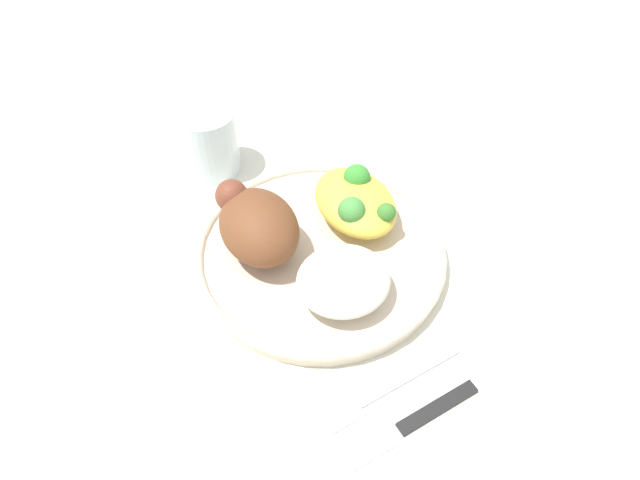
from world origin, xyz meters
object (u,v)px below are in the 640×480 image
object	(u,v)px
mac_cheese_with_broccoli	(356,201)
knife	(401,429)
plate	(320,253)
roasted_chicken	(257,224)
rice_pile	(343,280)
fork	(385,389)
water_glass	(209,141)

from	to	relation	value
mac_cheese_with_broccoli	knife	bearing A→B (deg)	160.29
mac_cheese_with_broccoli	knife	distance (m)	0.24
mac_cheese_with_broccoli	knife	xyz separation A→B (m)	(-0.22, 0.08, -0.04)
plate	roasted_chicken	xyz separation A→B (m)	(0.03, 0.05, 0.04)
rice_pile	fork	xyz separation A→B (m)	(-0.10, 0.01, -0.03)
mac_cheese_with_broccoli	fork	distance (m)	0.20
fork	roasted_chicken	bearing A→B (deg)	11.44
roasted_chicken	fork	bearing A→B (deg)	-168.56
roasted_chicken	fork	size ratio (longest dim) A/B	0.75
plate	fork	distance (m)	0.16
water_glass	fork	bearing A→B (deg)	-174.59
rice_pile	water_glass	distance (m)	0.25
mac_cheese_with_broccoli	fork	world-z (taller)	mac_cheese_with_broccoli
roasted_chicken	rice_pile	xyz separation A→B (m)	(-0.09, -0.05, -0.01)
roasted_chicken	mac_cheese_with_broccoli	world-z (taller)	roasted_chicken
roasted_chicken	knife	distance (m)	0.23
plate	roasted_chicken	world-z (taller)	roasted_chicken
knife	mac_cheese_with_broccoli	bearing A→B (deg)	-19.71
plate	water_glass	size ratio (longest dim) A/B	3.27
mac_cheese_with_broccoli	water_glass	world-z (taller)	water_glass
rice_pile	knife	size ratio (longest dim) A/B	0.47
plate	water_glass	distance (m)	0.20
plate	roasted_chicken	size ratio (longest dim) A/B	2.44
roasted_chicken	plate	bearing A→B (deg)	-118.54
rice_pile	water_glass	bearing A→B (deg)	9.97
rice_pile	mac_cheese_with_broccoli	xyz separation A→B (m)	(0.08, -0.06, 0.00)
rice_pile	water_glass	xyz separation A→B (m)	(0.25, 0.04, 0.00)
mac_cheese_with_broccoli	water_glass	bearing A→B (deg)	32.29
roasted_chicken	knife	bearing A→B (deg)	-172.32
fork	knife	distance (m)	0.04
plate	water_glass	bearing A→B (deg)	14.68
rice_pile	knife	distance (m)	0.14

